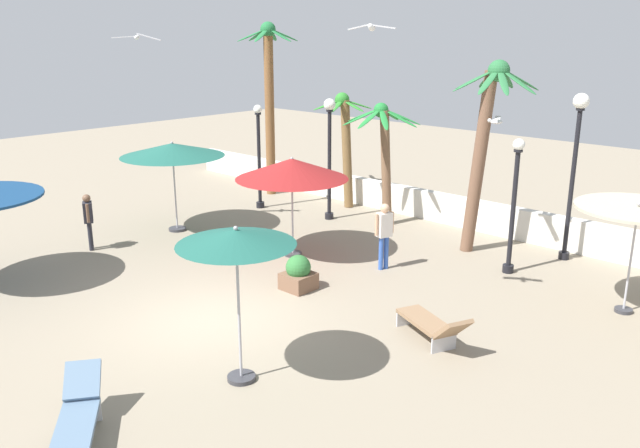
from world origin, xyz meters
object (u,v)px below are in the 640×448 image
seagull_0 (496,121)px  planter (298,274)px  seagull_2 (137,37)px  palm_tree_2 (345,136)px  patio_umbrella_1 (236,240)px  patio_umbrella_2 (292,169)px  palm_tree_3 (384,145)px  guest_0 (88,217)px  guest_1 (384,230)px  palm_tree_1 (485,136)px  lamp_post_3 (329,145)px  lamp_post_1 (514,202)px  patio_umbrella_4 (172,150)px  lounge_chair_0 (433,324)px  lamp_post_2 (259,154)px  patio_umbrella_3 (638,212)px  palm_tree_0 (269,93)px  seagull_1 (372,27)px  lounge_chair_1 (78,414)px  lamp_post_0 (575,154)px

seagull_0 → planter: size_ratio=1.49×
seagull_2 → planter: size_ratio=1.28×
palm_tree_2 → patio_umbrella_1: bearing=-57.7°
patio_umbrella_2 → seagull_2: size_ratio=2.78×
palm_tree_3 → guest_0: palm_tree_3 is taller
palm_tree_3 → guest_1: palm_tree_3 is taller
palm_tree_1 → guest_0: 11.04m
lamp_post_3 → palm_tree_3: bearing=26.9°
patio_umbrella_2 → lamp_post_1: size_ratio=0.88×
patio_umbrella_4 → palm_tree_2: (1.85, 5.74, -0.02)m
palm_tree_1 → palm_tree_3: bearing=172.1°
lounge_chair_0 → lamp_post_2: bearing=155.8°
lamp_post_1 → lounge_chair_0: 4.90m
patio_umbrella_3 → palm_tree_3: size_ratio=0.67×
patio_umbrella_3 → palm_tree_2: palm_tree_2 is taller
seagull_2 → lamp_post_1: bearing=22.8°
lamp_post_1 → guest_0: 11.43m
patio_umbrella_2 → palm_tree_0: 7.29m
palm_tree_2 → seagull_0: 6.71m
patio_umbrella_3 → lounge_chair_0: bearing=-118.9°
patio_umbrella_3 → seagull_0: (-3.99, 1.08, 1.43)m
palm_tree_0 → seagull_2: bearing=-82.8°
lounge_chair_0 → seagull_0: 6.39m
palm_tree_2 → lamp_post_1: palm_tree_2 is taller
patio_umbrella_2 → patio_umbrella_3: patio_umbrella_2 is taller
patio_umbrella_4 → planter: (6.10, -0.82, -2.12)m
patio_umbrella_1 → planter: 4.84m
guest_1 → seagull_1: bearing=-59.2°
guest_1 → patio_umbrella_2: bearing=-161.3°
lounge_chair_1 → seagull_0: size_ratio=1.46×
seagull_0 → palm_tree_3: bearing=169.6°
palm_tree_1 → seagull_0: (0.42, -0.24, 0.45)m
seagull_1 → planter: 6.04m
lamp_post_3 → seagull_1: seagull_1 is taller
palm_tree_1 → seagull_1: bearing=-84.8°
lamp_post_1 → planter: bearing=-125.1°
lamp_post_2 → palm_tree_3: bearing=17.9°
seagull_0 → seagull_2: 10.27m
palm_tree_1 → lamp_post_2: size_ratio=1.47×
patio_umbrella_2 → palm_tree_3: 4.14m
patio_umbrella_3 → lamp_post_2: (-12.39, 0.46, -0.37)m
palm_tree_1 → lounge_chair_0: size_ratio=2.68×
palm_tree_2 → seagull_1: (6.50, -6.79, 3.51)m
seagull_1 → seagull_2: bearing=176.6°
palm_tree_3 → lamp_post_0: 5.75m
seagull_0 → guest_0: bearing=-140.9°
palm_tree_1 → patio_umbrella_4: bearing=-150.6°
seagull_0 → patio_umbrella_2: bearing=-139.8°
planter → seagull_0: bearing=66.6°
patio_umbrella_4 → palm_tree_1: palm_tree_1 is taller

